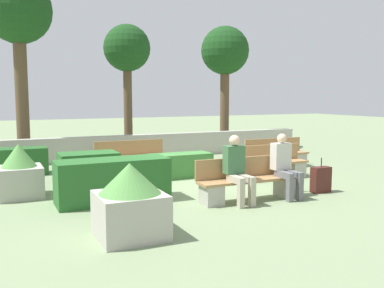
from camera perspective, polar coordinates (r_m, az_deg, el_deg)
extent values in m
plane|color=gray|center=(9.97, 0.74, -5.47)|extent=(60.00, 60.00, 0.00)
cube|color=#ADA89E|center=(14.17, -7.50, -0.36)|extent=(12.56, 0.30, 0.78)
cube|color=#A37A4C|center=(8.54, 7.81, -4.76)|extent=(2.20, 0.44, 0.05)
cube|color=#A37A4C|center=(8.70, 6.97, -3.04)|extent=(2.20, 0.04, 0.40)
cube|color=#ADA89E|center=(8.15, 2.63, -6.80)|extent=(0.36, 0.40, 0.38)
cube|color=#ADA89E|center=(9.08, 12.42, -5.58)|extent=(0.36, 0.40, 0.38)
cube|color=#A37A4C|center=(10.74, 10.40, -2.51)|extent=(2.04, 0.44, 0.05)
cube|color=#A37A4C|center=(10.90, 9.68, -1.16)|extent=(2.04, 0.04, 0.40)
cube|color=#ADA89E|center=(10.34, 6.80, -4.00)|extent=(0.36, 0.40, 0.38)
cube|color=#ADA89E|center=(11.24, 13.66, -3.29)|extent=(0.36, 0.40, 0.38)
cube|color=#A37A4C|center=(11.76, -7.99, -1.68)|extent=(1.96, 0.44, 0.05)
cube|color=#A37A4C|center=(11.97, -8.35, -0.46)|extent=(1.96, 0.04, 0.40)
cube|color=#ADA89E|center=(11.60, -11.52, -2.94)|extent=(0.36, 0.40, 0.38)
cube|color=#ADA89E|center=(12.04, -4.55, -2.49)|extent=(0.36, 0.40, 0.38)
cube|color=#A37A4C|center=(12.45, 11.37, -1.30)|extent=(1.91, 0.44, 0.05)
cube|color=#A37A4C|center=(12.62, 10.73, -0.15)|extent=(1.91, 0.04, 0.40)
cube|color=#ADA89E|center=(12.07, 8.57, -2.52)|extent=(0.36, 0.40, 0.38)
cube|color=#ADA89E|center=(12.93, 13.94, -2.04)|extent=(0.36, 0.40, 0.38)
cube|color=#B2A893|center=(8.10, 5.83, -4.70)|extent=(0.14, 0.46, 0.13)
cube|color=#B2A893|center=(8.20, 7.03, -4.57)|extent=(0.14, 0.46, 0.13)
cube|color=#B2A893|center=(7.94, 6.55, -6.52)|extent=(0.11, 0.11, 0.56)
cube|color=#B2A893|center=(8.07, 8.01, -6.34)|extent=(0.11, 0.11, 0.56)
cube|color=#3D6B42|center=(8.30, 5.60, -2.08)|extent=(0.38, 0.22, 0.54)
sphere|color=beige|center=(8.23, 5.70, 0.47)|extent=(0.21, 0.21, 0.21)
cube|color=slate|center=(8.72, 12.13, -4.01)|extent=(0.14, 0.46, 0.13)
cube|color=slate|center=(8.84, 13.16, -3.90)|extent=(0.14, 0.46, 0.13)
cube|color=slate|center=(8.57, 12.92, -5.68)|extent=(0.11, 0.11, 0.56)
cube|color=slate|center=(8.72, 14.17, -5.51)|extent=(0.11, 0.11, 0.56)
cube|color=beige|center=(8.91, 11.76, -1.60)|extent=(0.38, 0.22, 0.54)
sphere|color=beige|center=(8.86, 11.89, 0.74)|extent=(0.19, 0.19, 0.19)
cube|color=#235623|center=(12.03, -22.20, -2.18)|extent=(1.45, 0.69, 0.71)
cube|color=#3D7A38|center=(10.87, -1.57, -2.85)|extent=(1.57, 0.65, 0.60)
cube|color=#286028|center=(10.26, -13.61, -3.19)|extent=(1.32, 0.83, 0.75)
cube|color=#286028|center=(8.45, -10.51, -4.82)|extent=(2.15, 0.78, 0.84)
cube|color=#ADA89E|center=(9.38, -21.97, -4.73)|extent=(0.88, 0.88, 0.63)
cone|color=#569347|center=(9.30, -22.12, -1.41)|extent=(0.70, 0.70, 0.47)
cube|color=#ADA89E|center=(6.37, -8.22, -9.39)|extent=(0.95, 0.95, 0.65)
cone|color=#569347|center=(6.24, -8.30, -4.54)|extent=(0.90, 0.90, 0.44)
cube|color=#471E19|center=(9.56, 16.80, -4.58)|extent=(0.42, 0.20, 0.55)
cylinder|color=#333338|center=(9.50, 16.87, -2.36)|extent=(0.02, 0.02, 0.20)
cylinder|color=brown|center=(14.33, -21.74, 5.94)|extent=(0.39, 0.39, 4.09)
sphere|color=#194219|center=(14.57, -22.19, 16.22)|extent=(2.03, 2.03, 2.03)
cylinder|color=brown|center=(15.72, -8.53, 4.89)|extent=(0.31, 0.31, 3.30)
sphere|color=#194219|center=(15.81, -8.67, 12.55)|extent=(1.67, 1.67, 1.67)
cylinder|color=brown|center=(17.01, 4.36, 5.06)|extent=(0.36, 0.36, 3.30)
sphere|color=#194219|center=(17.09, 4.42, 12.34)|extent=(1.87, 1.87, 1.87)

